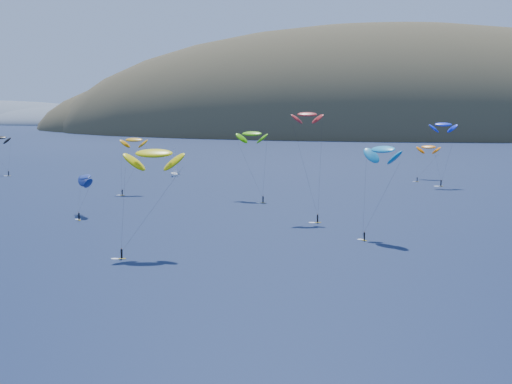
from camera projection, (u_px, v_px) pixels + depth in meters
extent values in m
plane|color=black|center=(198.00, 377.00, 74.75)|extent=(2800.00, 2800.00, 0.00)
ellipsoid|color=#3D3526|center=(382.00, 146.00, 619.85)|extent=(600.00, 300.00, 210.00)
ellipsoid|color=#3D3526|center=(212.00, 137.00, 675.78)|extent=(340.00, 240.00, 120.00)
ellipsoid|color=slate|center=(72.00, 125.00, 836.31)|extent=(240.00, 180.00, 44.00)
cube|color=white|center=(174.00, 175.00, 269.14)|extent=(4.56, 7.63, 0.89)
cylinder|color=white|center=(175.00, 161.00, 268.94)|extent=(0.14, 0.14, 10.39)
cube|color=gold|center=(122.00, 195.00, 213.91)|extent=(1.44, 0.56, 0.08)
cylinder|color=black|center=(122.00, 192.00, 213.79)|extent=(0.33, 0.33, 1.50)
sphere|color=#8C6047|center=(122.00, 190.00, 213.68)|extent=(0.25, 0.25, 0.25)
ellipsoid|color=orange|center=(134.00, 140.00, 218.78)|extent=(8.47, 4.62, 4.53)
cube|color=gold|center=(122.00, 259.00, 129.47)|extent=(1.55, 0.75, 0.08)
cylinder|color=black|center=(122.00, 254.00, 129.34)|extent=(0.35, 0.35, 1.60)
sphere|color=#8C6047|center=(121.00, 249.00, 129.22)|extent=(0.27, 0.27, 0.27)
ellipsoid|color=yellow|center=(154.00, 153.00, 133.61)|extent=(11.63, 7.28, 6.02)
cube|color=gold|center=(263.00, 203.00, 198.49)|extent=(1.58, 0.68, 0.08)
cylinder|color=black|center=(263.00, 199.00, 198.36)|extent=(0.36, 0.36, 1.64)
sphere|color=#8C6047|center=(263.00, 196.00, 198.24)|extent=(0.27, 0.27, 0.27)
ellipsoid|color=#55C209|center=(252.00, 134.00, 207.16)|extent=(9.70, 5.63, 5.11)
cube|color=gold|center=(441.00, 186.00, 235.77)|extent=(1.71, 0.69, 0.09)
cylinder|color=black|center=(441.00, 183.00, 235.63)|extent=(0.39, 0.39, 1.77)
sphere|color=#8C6047|center=(441.00, 180.00, 235.50)|extent=(0.30, 0.30, 0.30)
ellipsoid|color=#0D26E4|center=(443.00, 124.00, 235.81)|extent=(9.21, 5.17, 4.89)
cube|color=gold|center=(364.00, 240.00, 146.19)|extent=(1.26, 1.27, 0.08)
cylinder|color=black|center=(364.00, 236.00, 146.08)|extent=(0.33, 0.33, 1.48)
sphere|color=#8C6047|center=(364.00, 232.00, 145.96)|extent=(0.25, 0.25, 0.25)
ellipsoid|color=#178DC2|center=(383.00, 149.00, 148.65)|extent=(10.17, 10.25, 5.50)
cube|color=gold|center=(318.00, 223.00, 167.05)|extent=(1.61, 0.80, 0.09)
cylinder|color=black|center=(318.00, 219.00, 166.93)|extent=(0.36, 0.36, 1.65)
sphere|color=#8C6047|center=(318.00, 214.00, 166.80)|extent=(0.28, 0.28, 0.28)
ellipsoid|color=red|center=(307.00, 114.00, 171.77)|extent=(7.94, 5.05, 4.10)
cube|color=gold|center=(79.00, 220.00, 170.38)|extent=(1.23, 1.45, 0.08)
cylinder|color=black|center=(79.00, 216.00, 170.26)|extent=(0.35, 0.35, 1.59)
sphere|color=#8C6047|center=(79.00, 213.00, 170.14)|extent=(0.27, 0.27, 0.27)
ellipsoid|color=navy|center=(85.00, 177.00, 178.66)|extent=(8.18, 9.13, 4.71)
cube|color=gold|center=(417.00, 182.00, 249.22)|extent=(1.32, 0.58, 0.07)
cylinder|color=black|center=(417.00, 179.00, 249.12)|extent=(0.30, 0.30, 1.37)
sphere|color=#8C6047|center=(417.00, 177.00, 249.01)|extent=(0.23, 0.23, 0.23)
ellipsoid|color=orange|center=(429.00, 147.00, 258.20)|extent=(8.64, 5.08, 4.54)
cube|color=gold|center=(9.00, 176.00, 267.35)|extent=(1.54, 0.99, 0.08)
cylinder|color=black|center=(9.00, 173.00, 267.23)|extent=(0.35, 0.35, 1.59)
sphere|color=#8C6047|center=(8.00, 171.00, 267.11)|extent=(0.27, 0.27, 0.27)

